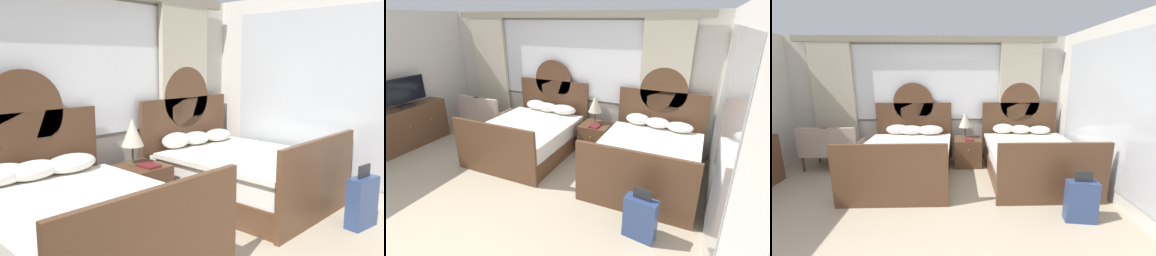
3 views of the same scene
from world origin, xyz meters
TOP-DOWN VIEW (x-y plane):
  - wall_back_window at (0.00, 4.00)m, footprint 5.98×0.22m
  - wall_right_mirror at (3.02, 1.73)m, footprint 0.08×4.60m
  - bed_near_window at (-0.31, 2.91)m, footprint 1.65×2.13m
  - bed_near_mirror at (2.04, 2.91)m, footprint 1.65×2.13m
  - nightstand_between_beds at (0.86, 3.48)m, footprint 0.56×0.59m
  - table_lamp_on_nightstand at (0.81, 3.55)m, footprint 0.27×0.27m
  - book_on_nightstand at (0.89, 3.36)m, footprint 0.18×0.26m
  - dresser_minibar at (-2.78, 1.95)m, footprint 0.45×1.83m
  - tv_flatscreen at (-2.75, 2.10)m, footprint 0.20×0.92m
  - armchair_by_window_left at (-1.66, 3.35)m, footprint 0.63×0.63m
  - armchair_by_window_centre at (-2.16, 3.35)m, footprint 0.65×0.65m
  - suitcase_on_floor at (2.26, 1.41)m, footprint 0.41×0.22m

SIDE VIEW (x-z plane):
  - suitcase_on_floor at x=2.26m, z-range -0.07..0.64m
  - nightstand_between_beds at x=0.86m, z-range 0.00..0.58m
  - bed_near_mirror at x=2.04m, z-range -0.49..1.23m
  - bed_near_window at x=-0.31m, z-range -0.49..1.23m
  - dresser_minibar at x=-2.78m, z-range 0.00..0.86m
  - armchair_by_window_left at x=-1.66m, z-range 0.01..0.91m
  - armchair_by_window_centre at x=-2.16m, z-range 0.01..0.91m
  - book_on_nightstand at x=0.89m, z-range 0.58..0.61m
  - table_lamp_on_nightstand at x=0.81m, z-range 0.69..1.25m
  - tv_flatscreen at x=-2.75m, z-range 0.87..1.46m
  - wall_right_mirror at x=3.02m, z-range 0.00..2.70m
  - wall_back_window at x=0.00m, z-range 0.08..2.78m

